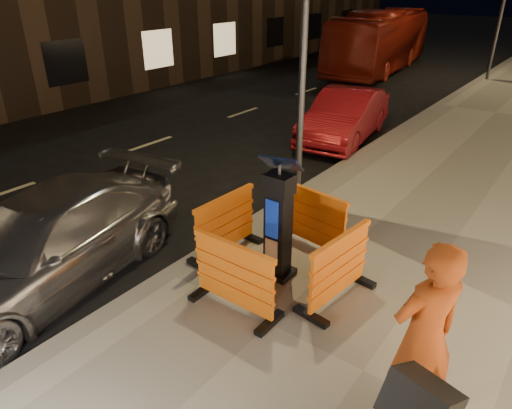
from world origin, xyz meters
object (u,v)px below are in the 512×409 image
Objects in this scene: man at (424,337)px; barrier_back at (313,219)px; barrier_front at (234,277)px; car_silver at (53,283)px; car_red at (343,139)px; barrier_bldgside at (339,268)px; barrier_kerbside at (225,225)px; bus_doubledecker at (377,70)px; parking_kiosk at (278,221)px.

barrier_back is at bearing -97.46° from man.
barrier_front is 2.84m from car_silver.
barrier_back is at bearing -76.69° from car_red.
barrier_back is 1.00× the size of barrier_bldgside.
barrier_kerbside is 2.62m from car_silver.
bus_doubledecker is 20.06m from man.
car_red is 2.10× the size of man.
barrier_front is at bearing 11.43° from car_silver.
barrier_front is at bearing -82.00° from car_red.
barrier_front is 2.40m from man.
barrier_back is 1.00× the size of barrier_kerbside.
car_silver is at bearing -123.88° from barrier_back.
barrier_front is at bearing -60.52° from man.
barrier_bldgside is at bearing 19.13° from car_silver.
bus_doubledecker is at bearing 117.85° from barrier_back.
man is (8.25, -18.25, 1.11)m from bus_doubledecker.
man is at bearing -21.39° from parking_kiosk.
car_red is at bearing 33.19° from barrier_bldgside.
bus_doubledecker is at bearing 18.92° from barrier_kerbside.
parking_kiosk is 1.40× the size of barrier_front.
barrier_back reaches higher than car_silver.
bus_doubledecker is (-5.90, 16.15, -0.63)m from barrier_back.
barrier_bldgside is 1.87m from man.
barrier_bldgside is (0.95, 0.95, 0.00)m from barrier_front.
parking_kiosk is at bearing 89.76° from barrier_front.
parking_kiosk is 1.40× the size of barrier_back.
barrier_bldgside is (0.95, -0.95, 0.00)m from barrier_back.
barrier_bldgside is at bearing -87.24° from barrier_kerbside.
car_silver is at bearing -46.35° from man.
man reaches higher than parking_kiosk.
parking_kiosk is 18.12m from bus_doubledecker.
bus_doubledecker is (-4.95, 17.10, -0.63)m from barrier_kerbside.
bus_doubledecker is at bearing 107.88° from barrier_front.
parking_kiosk is 1.02m from barrier_front.
barrier_kerbside is at bearing 40.31° from car_silver.
man is (4.63, -7.66, 1.11)m from car_red.
car_silver is 19.34m from bus_doubledecker.
barrier_bldgside is at bearing -72.61° from car_red.
barrier_back is 0.27× the size of car_silver.
barrier_front and barrier_kerbside have the same top height.
barrier_front is (0.00, -0.95, -0.38)m from parking_kiosk.
barrier_kerbside and barrier_bldgside have the same top height.
man is at bearing -34.10° from barrier_back.
parking_kiosk is at bearing -79.69° from car_red.
barrier_front is 0.27× the size of car_silver.
parking_kiosk is 0.18× the size of bus_doubledecker.
barrier_kerbside is at bearing -127.24° from barrier_back.
barrier_kerbside is (-0.95, 0.00, -0.38)m from parking_kiosk.
barrier_kerbside is 17.81m from bus_doubledecker.
barrier_bldgside is at bearing -37.24° from barrier_back.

